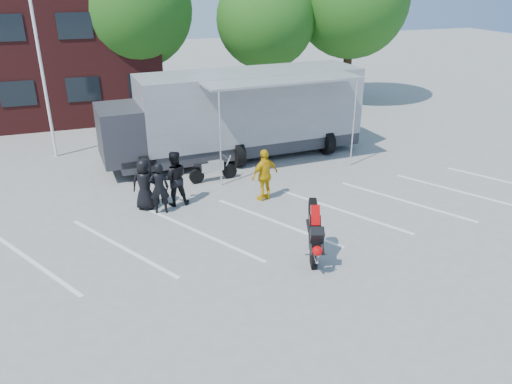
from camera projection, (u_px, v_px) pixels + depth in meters
ground at (282, 237)px, 14.93m from camera, size 100.00×100.00×0.00m
parking_bay_lines at (270, 223)px, 15.79m from camera, size 18.09×13.33×0.01m
flagpole at (43, 34)px, 19.65m from camera, size 1.61×0.12×8.00m
tree_left at (133, 9)px, 25.92m from camera, size 6.12×6.12×8.64m
tree_mid at (266, 19)px, 27.43m from camera, size 5.44×5.44×7.68m
tree_right at (352, 0)px, 28.14m from camera, size 6.46×6.46×9.12m
transporter_truck at (240, 156)px, 21.58m from camera, size 11.63×6.06×3.61m
parked_motorcycle at (214, 181)px, 19.03m from camera, size 1.96×0.79×1.01m
stunt_bike_rider at (311, 255)px, 13.99m from camera, size 1.25×1.80×1.93m
spectator_leather_a at (145, 184)px, 16.44m from camera, size 1.00×0.83×1.76m
spectator_leather_b at (159, 188)px, 16.14m from camera, size 0.68×0.49×1.75m
spectator_leather_c at (174, 178)px, 16.70m from camera, size 0.97×0.78×1.90m
spectator_hivis at (265, 175)px, 17.09m from camera, size 1.16×0.76×1.83m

